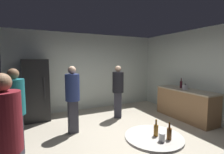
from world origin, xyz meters
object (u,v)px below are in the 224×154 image
Objects in this scene: kettle at (185,87)px; person_in_black_shirt at (118,88)px; beer_bottle_amber at (156,130)px; person_in_teal_shirt at (15,106)px; foreground_table at (153,143)px; person_in_navy_shirt at (73,94)px; beer_bottle_brown at (169,133)px; person_in_maroon_shirt at (5,138)px; wine_bottle_on_counter at (181,84)px; plastic_cup_white at (162,137)px; refrigerator at (36,90)px.

person_in_black_shirt is at bearing 151.02° from kettle.
person_in_teal_shirt is (-1.80, 1.63, 0.14)m from beer_bottle_amber.
person_in_navy_shirt is at bearing 105.61° from foreground_table.
kettle reaches higher than foreground_table.
person_in_maroon_shirt reaches higher than beer_bottle_brown.
kettle is 2.00m from person_in_black_shirt.
wine_bottle_on_counter is at bearing 67.45° from kettle.
plastic_cup_white is (-0.01, -0.16, 0.16)m from foreground_table.
person_in_maroon_shirt is at bearing -35.62° from person_in_navy_shirt.
person_in_teal_shirt reaches higher than beer_bottle_amber.
kettle is 3.28m from person_in_navy_shirt.
kettle is (4.00, -1.87, 0.07)m from refrigerator.
foreground_table is 0.19m from beer_bottle_amber.
wine_bottle_on_counter is at bearing 36.07° from beer_bottle_amber.
refrigerator is 3.86m from beer_bottle_amber.
beer_bottle_amber and beer_bottle_brown have the same top height.
foreground_table is 0.49× the size of person_in_navy_shirt.
person_in_maroon_shirt is (-0.37, -3.30, 0.06)m from refrigerator.
wine_bottle_on_counter is (0.10, 0.24, 0.05)m from kettle.
beer_bottle_brown is at bearing -143.17° from kettle.
person_in_black_shirt reaches higher than beer_bottle_amber.
kettle is at bearing 17.72° from person_in_teal_shirt.
person_in_teal_shirt is at bearing 137.44° from foreground_table.
plastic_cup_white is at bearing -103.35° from beer_bottle_amber.
beer_bottle_brown is 2.61m from person_in_teal_shirt.
person_in_black_shirt reaches higher than plastic_cup_white.
person_in_navy_shirt is (1.15, 0.59, 0.00)m from person_in_teal_shirt.
person_in_teal_shirt is (-1.89, 1.79, 0.14)m from beer_bottle_brown.
person_in_navy_shirt reaches higher than person_in_teal_shirt.
kettle is 0.15× the size of person_in_teal_shirt.
beer_bottle_amber is 1.82m from person_in_maroon_shirt.
kettle is 1.06× the size of beer_bottle_amber.
beer_bottle_brown is 1.93m from person_in_maroon_shirt.
foreground_table is at bearing 125.63° from beer_bottle_brown.
kettle reaches higher than beer_bottle_brown.
plastic_cup_white is (-0.04, -0.16, -0.03)m from beer_bottle_amber.
person_in_black_shirt is at bearing 102.07° from person_in_navy_shirt.
person_in_maroon_shirt is at bearing 171.07° from foreground_table.
kettle is at bearing 36.83° from beer_bottle_brown.
foreground_table is 0.49× the size of person_in_maroon_shirt.
person_in_teal_shirt is 1.30m from person_in_navy_shirt.
foreground_table is at bearing 87.82° from plastic_cup_white.
person_in_teal_shirt reaches higher than beer_bottle_brown.
foreground_table is (-2.62, -1.71, -0.34)m from kettle.
foreground_table is 3.48× the size of beer_bottle_amber.
beer_bottle_amber is at bearing -68.46° from refrigerator.
person_in_maroon_shirt is at bearing -14.21° from person_in_black_shirt.
refrigerator is at bearing 110.21° from plastic_cup_white.
person_in_black_shirt is at bearing 72.75° from beer_bottle_amber.
person_in_black_shirt is at bearing -21.83° from refrigerator.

